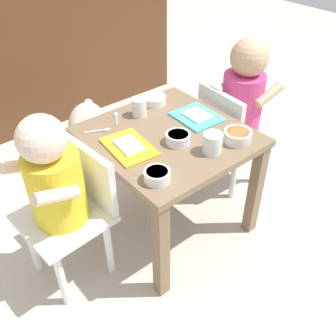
# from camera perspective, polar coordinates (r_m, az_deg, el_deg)

# --- Properties ---
(ground_plane) EXTENTS (7.00, 7.00, 0.00)m
(ground_plane) POSITION_cam_1_polar(r_m,az_deg,el_deg) (1.70, -0.00, -7.97)
(ground_plane) COLOR beige
(kitchen_cabinet_back) EXTENTS (1.78, 0.32, 1.00)m
(kitchen_cabinet_back) POSITION_cam_1_polar(r_m,az_deg,el_deg) (2.39, -20.46, 18.07)
(kitchen_cabinet_back) COLOR #56331E
(kitchen_cabinet_back) RESTS_ON ground
(dining_table) EXTENTS (0.55, 0.57, 0.46)m
(dining_table) POSITION_cam_1_polar(r_m,az_deg,el_deg) (1.46, -0.00, 2.46)
(dining_table) COLOR #7A6047
(dining_table) RESTS_ON ground
(seated_child_left) EXTENTS (0.30, 0.30, 0.69)m
(seated_child_left) POSITION_cam_1_polar(r_m,az_deg,el_deg) (1.27, -16.23, -2.29)
(seated_child_left) COLOR white
(seated_child_left) RESTS_ON ground
(seated_child_right) EXTENTS (0.30, 0.30, 0.71)m
(seated_child_right) POSITION_cam_1_polar(r_m,az_deg,el_deg) (1.71, 10.95, 10.18)
(seated_child_right) COLOR white
(seated_child_right) RESTS_ON ground
(dog) EXTENTS (0.33, 0.40, 0.31)m
(dog) POSITION_cam_1_polar(r_m,az_deg,el_deg) (1.99, -12.13, 6.16)
(dog) COLOR beige
(dog) RESTS_ON ground
(food_tray_left) EXTENTS (0.16, 0.22, 0.02)m
(food_tray_left) POSITION_cam_1_polar(r_m,az_deg,el_deg) (1.34, -5.89, 3.24)
(food_tray_left) COLOR gold
(food_tray_left) RESTS_ON dining_table
(food_tray_right) EXTENTS (0.16, 0.19, 0.02)m
(food_tray_right) POSITION_cam_1_polar(r_m,az_deg,el_deg) (1.51, 4.38, 7.76)
(food_tray_right) COLOR #4CC6BC
(food_tray_right) RESTS_ON dining_table
(water_cup_left) EXTENTS (0.06, 0.06, 0.07)m
(water_cup_left) POSITION_cam_1_polar(r_m,az_deg,el_deg) (1.52, -4.26, 9.00)
(water_cup_left) COLOR white
(water_cup_left) RESTS_ON dining_table
(water_cup_right) EXTENTS (0.07, 0.07, 0.07)m
(water_cup_right) POSITION_cam_1_polar(r_m,az_deg,el_deg) (1.31, 6.70, 3.59)
(water_cup_right) COLOR white
(water_cup_right) RESTS_ON dining_table
(cereal_bowl_left_side) EXTENTS (0.10, 0.10, 0.03)m
(cereal_bowl_left_side) POSITION_cam_1_polar(r_m,az_deg,el_deg) (1.61, -2.11, 10.27)
(cereal_bowl_left_side) COLOR white
(cereal_bowl_left_side) RESTS_ON dining_table
(veggie_bowl_far) EXTENTS (0.09, 0.09, 0.04)m
(veggie_bowl_far) POSITION_cam_1_polar(r_m,az_deg,el_deg) (1.35, 1.52, 4.55)
(veggie_bowl_far) COLOR white
(veggie_bowl_far) RESTS_ON dining_table
(veggie_bowl_near) EXTENTS (0.10, 0.10, 0.04)m
(veggie_bowl_near) POSITION_cam_1_polar(r_m,az_deg,el_deg) (1.38, 10.41, 4.77)
(veggie_bowl_near) COLOR silver
(veggie_bowl_near) RESTS_ON dining_table
(cereal_bowl_right_side) EXTENTS (0.08, 0.08, 0.04)m
(cereal_bowl_right_side) POSITION_cam_1_polar(r_m,az_deg,el_deg) (1.18, -1.64, -1.11)
(cereal_bowl_right_side) COLOR white
(cereal_bowl_right_side) RESTS_ON dining_table
(spoon_by_left_tray) EXTENTS (0.06, 0.09, 0.01)m
(spoon_by_left_tray) POSITION_cam_1_polar(r_m,az_deg,el_deg) (1.52, -7.80, 7.58)
(spoon_by_left_tray) COLOR silver
(spoon_by_left_tray) RESTS_ON dining_table
(spoon_by_right_tray) EXTENTS (0.10, 0.05, 0.01)m
(spoon_by_right_tray) POSITION_cam_1_polar(r_m,az_deg,el_deg) (1.45, -10.16, 5.58)
(spoon_by_right_tray) COLOR silver
(spoon_by_right_tray) RESTS_ON dining_table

